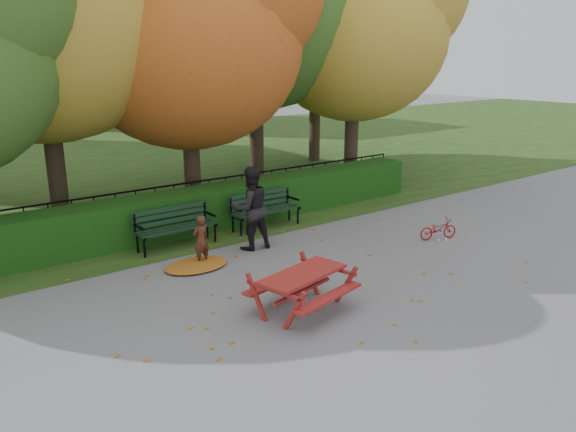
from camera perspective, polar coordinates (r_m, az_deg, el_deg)
ground at (r=10.54m, az=4.25°, el=-6.89°), size 90.00×90.00×0.00m
grass_strip at (r=22.57m, az=-20.07°, el=4.57°), size 90.00×90.00×0.00m
building_right at (r=38.14m, az=-15.80°, el=18.27°), size 9.00×6.00×12.00m
hedge at (r=13.88m, az=-8.10°, el=0.82°), size 13.00×0.90×1.00m
iron_fence at (r=14.55m, az=-9.66°, el=1.61°), size 14.00×0.04×1.02m
tree_c at (r=15.11m, az=-8.75°, el=18.59°), size 6.30×6.00×8.00m
tree_e at (r=18.42m, az=8.11°, el=18.91°), size 6.09×5.80×8.16m
tree_g at (r=22.59m, az=3.96°, el=19.19°), size 6.30×6.00×8.55m
bench_left at (r=12.62m, az=-11.45°, el=-0.78°), size 1.80×0.57×0.88m
bench_right at (r=13.78m, az=-2.48°, el=0.95°), size 1.80×0.57×0.88m
picnic_table at (r=9.27m, az=1.50°, el=-6.64°), size 1.81×1.57×0.77m
leaf_pile at (r=11.44m, az=-9.30°, el=-4.94°), size 1.32×0.92×0.09m
leaf_scatter at (r=10.75m, az=3.19°, el=-6.37°), size 9.00×5.70×0.01m
child at (r=11.44m, az=-8.84°, el=-2.43°), size 0.41×0.30×1.03m
adult at (r=12.15m, az=-3.82°, el=0.80°), size 0.97×0.80×1.83m
bicycle at (r=13.39m, az=15.01°, el=-1.27°), size 0.98×0.61×0.49m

